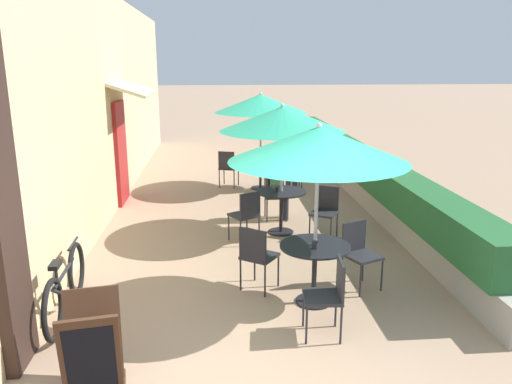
{
  "coord_description": "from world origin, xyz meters",
  "views": [
    {
      "loc": [
        -0.44,
        -3.91,
        2.88
      ],
      "look_at": [
        0.15,
        3.22,
        1.0
      ],
      "focal_mm": 35.0,
      "sensor_mm": 36.0,
      "label": 1
    }
  ],
  "objects_px": {
    "cafe_chair_near_left": "(330,291)",
    "coffee_cup_near": "(315,245)",
    "cafe_chair_mid_back": "(246,212)",
    "cafe_chair_mid_left": "(325,208)",
    "seated_patron_mid_right": "(278,184)",
    "cafe_chair_near_right": "(359,249)",
    "patio_umbrella_far": "(261,103)",
    "seated_patron_far_right": "(293,161)",
    "bicycle_leaning": "(65,287)",
    "patio_table_far": "(260,165)",
    "cafe_chair_far_right": "(294,168)",
    "patio_table_near": "(315,259)",
    "patio_umbrella_mid": "(282,119)",
    "cafe_chair_far_left": "(228,166)",
    "patio_umbrella_near": "(318,144)",
    "coffee_cup_far": "(262,155)",
    "cafe_chair_near_back": "(257,253)",
    "menu_board": "(92,348)",
    "cafe_chair_mid_right": "(272,193)",
    "coffee_cup_mid": "(277,189)",
    "patio_table_mid": "(281,201)"
  },
  "relations": [
    {
      "from": "cafe_chair_near_right",
      "to": "patio_table_far",
      "type": "bearing_deg",
      "value": -106.59
    },
    {
      "from": "bicycle_leaning",
      "to": "patio_table_far",
      "type": "bearing_deg",
      "value": 62.25
    },
    {
      "from": "coffee_cup_near",
      "to": "cafe_chair_mid_back",
      "type": "bearing_deg",
      "value": 106.42
    },
    {
      "from": "cafe_chair_near_left",
      "to": "bicycle_leaning",
      "type": "relative_size",
      "value": 0.49
    },
    {
      "from": "patio_table_near",
      "to": "patio_umbrella_mid",
      "type": "bearing_deg",
      "value": 91.45
    },
    {
      "from": "coffee_cup_mid",
      "to": "patio_table_mid",
      "type": "bearing_deg",
      "value": 14.7
    },
    {
      "from": "patio_table_near",
      "to": "bicycle_leaning",
      "type": "relative_size",
      "value": 0.48
    },
    {
      "from": "patio_umbrella_far",
      "to": "seated_patron_far_right",
      "type": "height_order",
      "value": "patio_umbrella_far"
    },
    {
      "from": "patio_table_near",
      "to": "patio_umbrella_mid",
      "type": "relative_size",
      "value": 0.38
    },
    {
      "from": "seated_patron_far_right",
      "to": "coffee_cup_near",
      "type": "bearing_deg",
      "value": 102.74
    },
    {
      "from": "patio_umbrella_mid",
      "to": "seated_patron_mid_right",
      "type": "bearing_deg",
      "value": 87.36
    },
    {
      "from": "cafe_chair_far_left",
      "to": "coffee_cup_far",
      "type": "bearing_deg",
      "value": 11.12
    },
    {
      "from": "coffee_cup_mid",
      "to": "cafe_chair_near_right",
      "type": "bearing_deg",
      "value": -69.73
    },
    {
      "from": "menu_board",
      "to": "cafe_chair_far_right",
      "type": "bearing_deg",
      "value": 57.87
    },
    {
      "from": "cafe_chair_mid_back",
      "to": "cafe_chair_far_left",
      "type": "relative_size",
      "value": 1.0
    },
    {
      "from": "coffee_cup_near",
      "to": "coffee_cup_far",
      "type": "distance_m",
      "value": 5.9
    },
    {
      "from": "cafe_chair_far_left",
      "to": "bicycle_leaning",
      "type": "distance_m",
      "value": 6.32
    },
    {
      "from": "cafe_chair_mid_back",
      "to": "cafe_chair_far_right",
      "type": "bearing_deg",
      "value": 38.99
    },
    {
      "from": "coffee_cup_near",
      "to": "cafe_chair_far_right",
      "type": "height_order",
      "value": "cafe_chair_far_right"
    },
    {
      "from": "patio_table_mid",
      "to": "bicycle_leaning",
      "type": "height_order",
      "value": "bicycle_leaning"
    },
    {
      "from": "coffee_cup_mid",
      "to": "bicycle_leaning",
      "type": "distance_m",
      "value": 3.87
    },
    {
      "from": "coffee_cup_mid",
      "to": "cafe_chair_far_left",
      "type": "relative_size",
      "value": 0.1
    },
    {
      "from": "cafe_chair_mid_right",
      "to": "cafe_chair_far_left",
      "type": "xyz_separation_m",
      "value": [
        -0.74,
        2.53,
        0.0
      ]
    },
    {
      "from": "cafe_chair_far_right",
      "to": "menu_board",
      "type": "bearing_deg",
      "value": 86.64
    },
    {
      "from": "patio_umbrella_far",
      "to": "cafe_chair_far_left",
      "type": "xyz_separation_m",
      "value": [
        -0.75,
        0.18,
        -1.45
      ]
    },
    {
      "from": "cafe_chair_mid_left",
      "to": "seated_patron_mid_right",
      "type": "height_order",
      "value": "seated_patron_mid_right"
    },
    {
      "from": "cafe_chair_far_left",
      "to": "cafe_chair_far_right",
      "type": "bearing_deg",
      "value": 5.7
    },
    {
      "from": "coffee_cup_near",
      "to": "cafe_chair_mid_back",
      "type": "relative_size",
      "value": 0.1
    },
    {
      "from": "cafe_chair_near_right",
      "to": "patio_umbrella_far",
      "type": "relative_size",
      "value": 0.39
    },
    {
      "from": "cafe_chair_mid_back",
      "to": "coffee_cup_far",
      "type": "distance_m",
      "value": 3.7
    },
    {
      "from": "cafe_chair_mid_left",
      "to": "cafe_chair_mid_right",
      "type": "xyz_separation_m",
      "value": [
        -0.78,
        1.08,
        0.0
      ]
    },
    {
      "from": "cafe_chair_near_right",
      "to": "menu_board",
      "type": "bearing_deg",
      "value": 7.98
    },
    {
      "from": "coffee_cup_near",
      "to": "seated_patron_far_right",
      "type": "bearing_deg",
      "value": 83.8
    },
    {
      "from": "patio_umbrella_near",
      "to": "coffee_cup_far",
      "type": "height_order",
      "value": "patio_umbrella_near"
    },
    {
      "from": "patio_umbrella_near",
      "to": "coffee_cup_mid",
      "type": "distance_m",
      "value": 2.84
    },
    {
      "from": "patio_table_far",
      "to": "menu_board",
      "type": "distance_m",
      "value": 7.56
    },
    {
      "from": "patio_umbrella_mid",
      "to": "patio_table_far",
      "type": "xyz_separation_m",
      "value": [
        -0.07,
        3.12,
        -1.4
      ]
    },
    {
      "from": "patio_table_far",
      "to": "cafe_chair_far_right",
      "type": "distance_m",
      "value": 0.77
    },
    {
      "from": "cafe_chair_near_left",
      "to": "coffee_cup_near",
      "type": "xyz_separation_m",
      "value": [
        -0.04,
        0.66,
        0.27
      ]
    },
    {
      "from": "seated_patron_mid_right",
      "to": "cafe_chair_far_left",
      "type": "relative_size",
      "value": 1.44
    },
    {
      "from": "cafe_chair_near_left",
      "to": "seated_patron_far_right",
      "type": "distance_m",
      "value": 6.24
    },
    {
      "from": "cafe_chair_near_back",
      "to": "cafe_chair_far_right",
      "type": "xyz_separation_m",
      "value": [
        1.28,
        5.17,
        0.0
      ]
    },
    {
      "from": "cafe_chair_near_back",
      "to": "cafe_chair_near_right",
      "type": "bearing_deg",
      "value": 35.7
    },
    {
      "from": "cafe_chair_far_left",
      "to": "cafe_chair_mid_left",
      "type": "bearing_deg",
      "value": -48.22
    },
    {
      "from": "coffee_cup_mid",
      "to": "patio_umbrella_far",
      "type": "distance_m",
      "value": 3.35
    },
    {
      "from": "patio_umbrella_near",
      "to": "coffee_cup_mid",
      "type": "bearing_deg",
      "value": 93.23
    },
    {
      "from": "patio_umbrella_mid",
      "to": "cafe_chair_mid_left",
      "type": "distance_m",
      "value": 1.64
    },
    {
      "from": "patio_umbrella_mid",
      "to": "cafe_chair_mid_back",
      "type": "distance_m",
      "value": 1.64
    },
    {
      "from": "seated_patron_mid_right",
      "to": "patio_umbrella_far",
      "type": "xyz_separation_m",
      "value": [
        -0.11,
        2.35,
        1.28
      ]
    },
    {
      "from": "cafe_chair_near_left",
      "to": "coffee_cup_far",
      "type": "relative_size",
      "value": 9.67
    }
  ]
}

